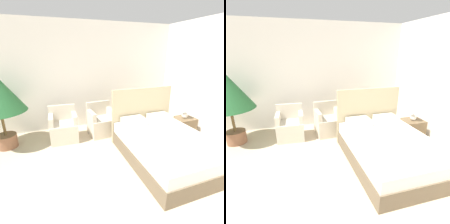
% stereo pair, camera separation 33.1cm
% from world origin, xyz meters
% --- Properties ---
extents(wall_back, '(10.00, 0.06, 2.90)m').
position_xyz_m(wall_back, '(0.00, 3.54, 1.45)').
color(wall_back, white).
rests_on(wall_back, ground_plane).
extents(wall_side, '(0.06, 10.00, 2.90)m').
position_xyz_m(wall_side, '(2.72, 1.50, 1.45)').
color(wall_side, white).
rests_on(wall_side, ground_plane).
extents(bed, '(1.57, 2.13, 1.31)m').
position_xyz_m(bed, '(1.12, 1.21, 0.30)').
color(bed, brown).
rests_on(bed, ground_plane).
extents(armchair_near_window_left, '(0.68, 0.59, 0.86)m').
position_xyz_m(armchair_near_window_left, '(-0.75, 2.72, 0.30)').
color(armchair_near_window_left, beige).
rests_on(armchair_near_window_left, ground_plane).
extents(armchair_near_window_right, '(0.69, 0.61, 0.86)m').
position_xyz_m(armchair_near_window_right, '(0.23, 2.72, 0.30)').
color(armchair_near_window_right, beige).
rests_on(armchair_near_window_right, ground_plane).
extents(nightstand, '(0.55, 0.45, 0.48)m').
position_xyz_m(nightstand, '(2.25, 1.95, 0.24)').
color(nightstand, brown).
rests_on(nightstand, ground_plane).
extents(table_lamp, '(0.30, 0.30, 0.43)m').
position_xyz_m(table_lamp, '(2.25, 1.94, 0.76)').
color(table_lamp, white).
rests_on(table_lamp, nightstand).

